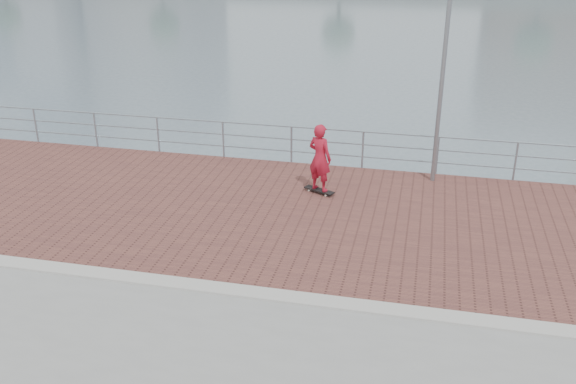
# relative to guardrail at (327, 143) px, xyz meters

# --- Properties ---
(water) EXTENTS (400.00, 400.00, 0.00)m
(water) POSITION_rel_guardrail_xyz_m (-0.00, -7.00, -2.69)
(water) COLOR slate
(water) RESTS_ON ground
(brick_lane) EXTENTS (40.00, 6.80, 0.02)m
(brick_lane) POSITION_rel_guardrail_xyz_m (-0.00, -3.40, -0.68)
(brick_lane) COLOR brown
(brick_lane) RESTS_ON seawall
(curb) EXTENTS (40.00, 0.40, 0.06)m
(curb) POSITION_rel_guardrail_xyz_m (-0.00, -7.00, -0.66)
(curb) COLOR #B7B5AD
(curb) RESTS_ON seawall
(guardrail) EXTENTS (39.06, 0.06, 1.13)m
(guardrail) POSITION_rel_guardrail_xyz_m (0.00, 0.00, 0.00)
(guardrail) COLOR #8C9EA8
(guardrail) RESTS_ON brick_lane
(street_lamp) EXTENTS (0.43, 1.24, 5.87)m
(street_lamp) POSITION_rel_guardrail_xyz_m (3.00, -0.93, 3.48)
(street_lamp) COLOR gray
(street_lamp) RESTS_ON brick_lane
(skateboard) EXTENTS (0.84, 0.54, 0.10)m
(skateboard) POSITION_rel_guardrail_xyz_m (0.16, -2.02, -0.60)
(skateboard) COLOR black
(skateboard) RESTS_ON brick_lane
(skateboarder) EXTENTS (0.76, 0.65, 1.77)m
(skateboarder) POSITION_rel_guardrail_xyz_m (0.16, -2.02, 0.30)
(skateboarder) COLOR red
(skateboarder) RESTS_ON skateboard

